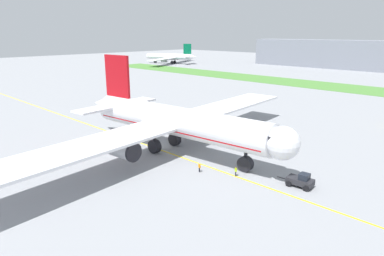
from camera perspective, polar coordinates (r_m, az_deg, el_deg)
name	(u,v)px	position (r m, az deg, el deg)	size (l,w,h in m)	color
ground_plane	(159,146)	(72.24, -5.42, -2.90)	(600.00, 600.00, 0.00)	gray
apron_taxi_line	(153,147)	(71.24, -6.43, -3.19)	(280.00, 0.36, 0.01)	yellow
grass_median_strip	(351,89)	(160.05, 24.85, 5.94)	(320.00, 24.00, 0.10)	#4C8438
airliner_foreground	(174,122)	(66.63, -2.97, 1.08)	(50.19, 78.73, 18.12)	white
pushback_tug	(301,181)	(55.55, 17.55, -8.28)	(5.77, 2.76, 2.23)	#26262B
ground_crew_wingwalker_port	(199,167)	(58.32, 1.24, -6.41)	(0.54, 0.34, 1.59)	black
ground_crew_marshaller_front	(154,132)	(78.67, -6.27, -0.58)	(0.28, 0.60, 1.72)	black
ground_crew_wingwalker_starboard	(236,170)	(57.17, 7.25, -6.97)	(0.49, 0.44, 1.64)	black
parked_airliner_far_left	(171,57)	(264.61, -3.51, 11.65)	(39.43, 63.04, 14.75)	white
terminal_building	(349,55)	(247.64, 24.50, 10.98)	(128.53, 20.00, 18.00)	gray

